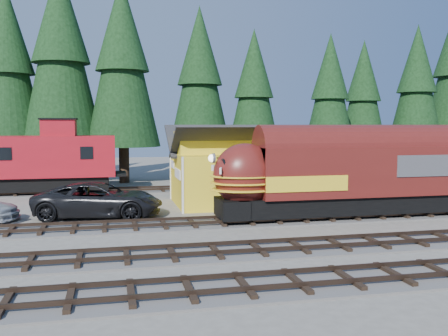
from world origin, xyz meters
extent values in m
plane|color=#6B665B|center=(0.00, 0.00, 0.00)|extent=(120.00, 120.00, 0.00)
cube|color=#38281E|center=(10.00, 4.72, 0.25)|extent=(68.00, 0.08, 0.16)
cube|color=#4C4947|center=(-10.00, 18.00, 0.04)|extent=(32.00, 3.20, 0.08)
cube|color=#38281E|center=(-10.00, 17.28, 0.25)|extent=(32.00, 0.08, 0.16)
cube|color=#38281E|center=(-10.00, 18.72, 0.25)|extent=(32.00, 0.08, 0.16)
cube|color=gold|center=(0.00, 10.50, 1.70)|extent=(12.00, 6.00, 3.40)
cube|color=yellow|center=(0.00, 10.50, 4.12)|extent=(11.88, 3.30, 1.44)
cube|color=white|center=(-6.04, 9.50, 2.20)|extent=(0.06, 2.40, 0.60)
cone|color=black|center=(-19.05, 27.00, 10.63)|extent=(6.48, 6.48, 14.77)
cone|color=black|center=(-14.34, 25.90, 11.68)|extent=(7.13, 7.13, 16.24)
cone|color=black|center=(-8.97, 24.49, 10.89)|extent=(6.64, 6.64, 15.13)
cone|color=black|center=(-1.62, 26.30, 9.84)|extent=(6.01, 6.01, 13.68)
cone|color=black|center=(3.32, 24.57, 8.50)|extent=(5.18, 5.18, 11.81)
cone|color=black|center=(11.16, 24.59, 8.44)|extent=(5.15, 5.15, 11.74)
cone|color=black|center=(16.38, 27.55, 8.44)|extent=(5.15, 5.15, 11.73)
cone|color=black|center=(22.15, 26.61, 9.45)|extent=(5.76, 5.76, 13.13)
cube|color=black|center=(2.81, 4.00, 0.83)|extent=(13.02, 2.33, 1.01)
cube|color=#5A1814|center=(3.54, 4.00, 2.71)|extent=(11.88, 2.74, 2.74)
ellipsoid|color=#5A1814|center=(-3.13, 4.00, 2.61)|extent=(3.47, 2.69, 3.38)
cube|color=#38383A|center=(6.93, 4.00, 3.03)|extent=(3.66, 2.80, 1.19)
sphere|color=white|center=(-4.94, 4.00, 3.53)|extent=(0.40, 0.40, 0.40)
cube|color=black|center=(-14.96, 18.00, 0.84)|extent=(9.24, 2.38, 1.03)
cube|color=#A5111D|center=(-14.96, 18.00, 2.90)|extent=(10.27, 2.98, 3.08)
cube|color=#A5111D|center=(-13.94, 18.00, 5.05)|extent=(2.46, 2.26, 1.23)
imported|color=black|center=(-10.84, 7.46, 1.00)|extent=(7.68, 4.57, 2.00)
camera|label=1|loc=(-10.11, -21.68, 5.30)|focal=40.00mm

